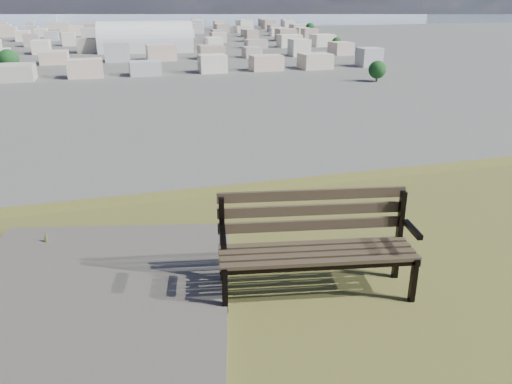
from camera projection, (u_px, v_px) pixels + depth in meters
name	position (u px, v px, depth m)	size (l,w,h in m)	color
park_bench	(315.00, 239.00, 4.65)	(1.88, 0.90, 0.94)	#3E3223
gravel_patch	(75.00, 321.00, 4.29)	(2.62, 3.74, 0.07)	#56514A
arena	(146.00, 42.00, 280.22)	(53.40, 26.46, 21.79)	silver
city_blocks	(107.00, 35.00, 364.72)	(395.00, 361.00, 7.00)	silver
city_trees	(62.00, 41.00, 289.79)	(406.52, 387.20, 9.98)	#35291A
bay_water	(103.00, 18.00, 818.39)	(2400.00, 700.00, 0.12)	#8197A5
far_hills	(75.00, 0.00, 1243.23)	(2050.00, 340.00, 60.00)	#A4B0CB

